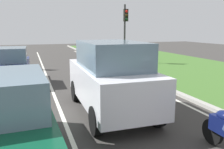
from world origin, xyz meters
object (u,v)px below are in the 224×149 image
object	(u,v)px
car_suv_ahead	(111,77)
car_sedan_left_lane	(3,122)
traffic_light_near_right	(125,25)
car_hatchback_far	(11,66)

from	to	relation	value
car_suv_ahead	car_sedan_left_lane	bearing A→B (deg)	-141.61
traffic_light_near_right	car_hatchback_far	bearing A→B (deg)	-150.45
car_sedan_left_lane	traffic_light_near_right	bearing A→B (deg)	56.21
car_hatchback_far	traffic_light_near_right	distance (m)	9.29
traffic_light_near_right	car_sedan_left_lane	bearing A→B (deg)	-121.79
car_suv_ahead	car_sedan_left_lane	world-z (taller)	car_suv_ahead
car_suv_ahead	car_sedan_left_lane	xyz separation A→B (m)	(-2.94, -2.24, -0.25)
car_suv_ahead	car_sedan_left_lane	size ratio (longest dim) A/B	1.04
car_sedan_left_lane	car_hatchback_far	bearing A→B (deg)	90.33
car_hatchback_far	car_suv_ahead	bearing A→B (deg)	-58.34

